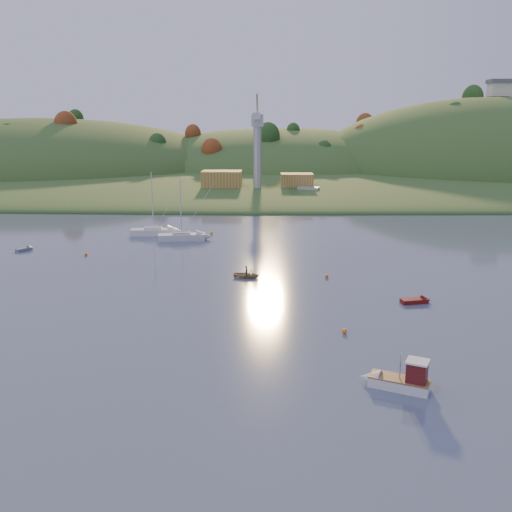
{
  "coord_description": "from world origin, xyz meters",
  "views": [
    {
      "loc": [
        4.56,
        -36.99,
        20.83
      ],
      "look_at": [
        3.26,
        32.09,
        4.4
      ],
      "focal_mm": 40.0,
      "sensor_mm": 36.0,
      "label": 1
    }
  ],
  "objects_px": {
    "canoe": "(247,275)",
    "red_tender": "(420,301)",
    "sailboat_near": "(154,231)",
    "fishing_boat": "(395,379)",
    "sailboat_far": "(182,236)",
    "grey_dinghy": "(27,249)"
  },
  "relations": [
    {
      "from": "sailboat_near",
      "to": "sailboat_far",
      "type": "height_order",
      "value": "sailboat_near"
    },
    {
      "from": "sailboat_far",
      "to": "sailboat_near",
      "type": "bearing_deg",
      "value": 133.71
    },
    {
      "from": "fishing_boat",
      "to": "red_tender",
      "type": "bearing_deg",
      "value": -84.62
    },
    {
      "from": "red_tender",
      "to": "fishing_boat",
      "type": "bearing_deg",
      "value": -121.62
    },
    {
      "from": "fishing_boat",
      "to": "sailboat_far",
      "type": "bearing_deg",
      "value": -41.35
    },
    {
      "from": "fishing_boat",
      "to": "canoe",
      "type": "relative_size",
      "value": 1.61
    },
    {
      "from": "grey_dinghy",
      "to": "sailboat_near",
      "type": "bearing_deg",
      "value": -17.94
    },
    {
      "from": "sailboat_far",
      "to": "red_tender",
      "type": "height_order",
      "value": "sailboat_far"
    },
    {
      "from": "sailboat_far",
      "to": "red_tender",
      "type": "bearing_deg",
      "value": -55.63
    },
    {
      "from": "sailboat_near",
      "to": "red_tender",
      "type": "bearing_deg",
      "value": -49.13
    },
    {
      "from": "fishing_boat",
      "to": "canoe",
      "type": "height_order",
      "value": "fishing_boat"
    },
    {
      "from": "sailboat_near",
      "to": "sailboat_far",
      "type": "xyz_separation_m",
      "value": [
        5.89,
        -4.51,
        -0.02
      ]
    },
    {
      "from": "fishing_boat",
      "to": "grey_dinghy",
      "type": "xyz_separation_m",
      "value": [
        -49.88,
        48.94,
        -0.55
      ]
    },
    {
      "from": "fishing_boat",
      "to": "sailboat_far",
      "type": "height_order",
      "value": "sailboat_far"
    },
    {
      "from": "red_tender",
      "to": "grey_dinghy",
      "type": "relative_size",
      "value": 1.26
    },
    {
      "from": "sailboat_near",
      "to": "grey_dinghy",
      "type": "bearing_deg",
      "value": -148.54
    },
    {
      "from": "canoe",
      "to": "red_tender",
      "type": "relative_size",
      "value": 0.94
    },
    {
      "from": "sailboat_near",
      "to": "canoe",
      "type": "relative_size",
      "value": 3.3
    },
    {
      "from": "red_tender",
      "to": "canoe",
      "type": "bearing_deg",
      "value": 140.55
    },
    {
      "from": "canoe",
      "to": "sailboat_near",
      "type": "bearing_deg",
      "value": 43.82
    },
    {
      "from": "sailboat_far",
      "to": "canoe",
      "type": "relative_size",
      "value": 3.2
    },
    {
      "from": "canoe",
      "to": "red_tender",
      "type": "bearing_deg",
      "value": -105.52
    }
  ]
}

